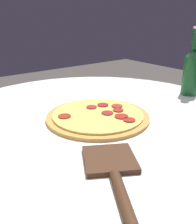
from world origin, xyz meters
name	(u,v)px	position (x,y,z in m)	size (l,w,h in m)	color
table	(95,172)	(0.00, 0.00, 0.57)	(1.05, 1.05, 0.78)	white
pizza	(98,116)	(-0.02, 0.00, 0.78)	(0.32, 0.32, 0.02)	#C68E47
beer_bottle	(192,70)	(-0.05, -0.43, 0.88)	(0.06, 0.06, 0.26)	#144C23
pizza_paddle	(113,170)	(-0.26, 0.15, 0.78)	(0.25, 0.18, 0.02)	#422819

